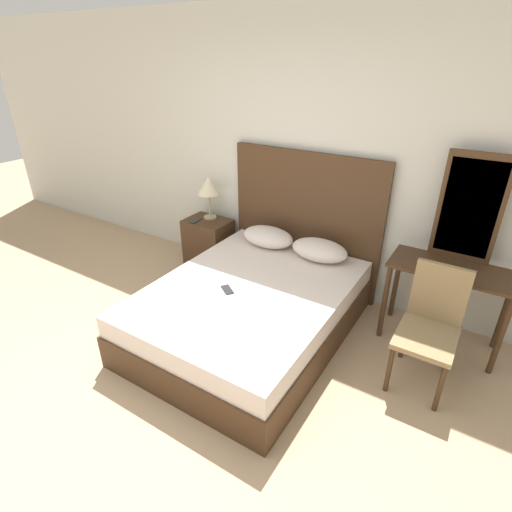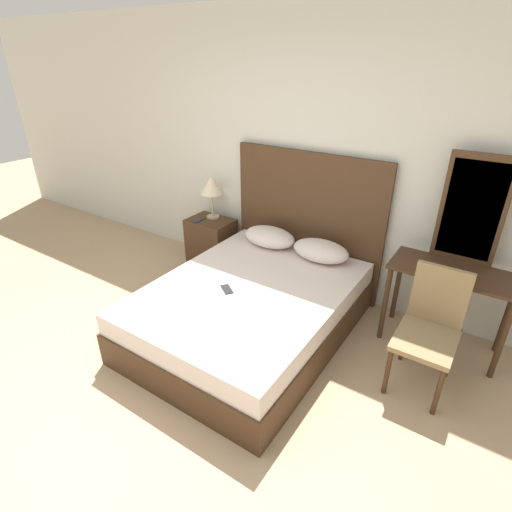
{
  "view_description": "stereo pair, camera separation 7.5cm",
  "coord_description": "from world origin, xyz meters",
  "px_view_note": "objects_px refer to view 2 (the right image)",
  "views": [
    {
      "loc": [
        1.74,
        -1.16,
        2.27
      ],
      "look_at": [
        0.15,
        1.37,
        0.74
      ],
      "focal_mm": 28.0,
      "sensor_mm": 36.0,
      "label": 1
    },
    {
      "loc": [
        1.81,
        -1.12,
        2.27
      ],
      "look_at": [
        0.15,
        1.37,
        0.74
      ],
      "focal_mm": 28.0,
      "sensor_mm": 36.0,
      "label": 2
    }
  ],
  "objects_px": {
    "bed": "(250,310)",
    "chair": "(431,324)",
    "phone_on_bed": "(227,289)",
    "table_lamp": "(211,186)",
    "phone_on_nightstand": "(198,220)",
    "vanity_desk": "(451,285)",
    "nightstand": "(211,243)"
  },
  "relations": [
    {
      "from": "nightstand",
      "to": "chair",
      "type": "relative_size",
      "value": 0.63
    },
    {
      "from": "phone_on_bed",
      "to": "phone_on_nightstand",
      "type": "relative_size",
      "value": 1.06
    },
    {
      "from": "nightstand",
      "to": "vanity_desk",
      "type": "xyz_separation_m",
      "value": [
        2.54,
        -0.05,
        0.31
      ]
    },
    {
      "from": "bed",
      "to": "phone_on_bed",
      "type": "xyz_separation_m",
      "value": [
        -0.13,
        -0.15,
        0.25
      ]
    },
    {
      "from": "vanity_desk",
      "to": "chair",
      "type": "bearing_deg",
      "value": -93.17
    },
    {
      "from": "table_lamp",
      "to": "chair",
      "type": "bearing_deg",
      "value": -13.75
    },
    {
      "from": "phone_on_bed",
      "to": "phone_on_nightstand",
      "type": "xyz_separation_m",
      "value": [
        -1.07,
        0.88,
        0.09
      ]
    },
    {
      "from": "table_lamp",
      "to": "phone_on_nightstand",
      "type": "distance_m",
      "value": 0.41
    },
    {
      "from": "bed",
      "to": "vanity_desk",
      "type": "relative_size",
      "value": 2.1
    },
    {
      "from": "phone_on_nightstand",
      "to": "vanity_desk",
      "type": "distance_m",
      "value": 2.64
    },
    {
      "from": "phone_on_bed",
      "to": "chair",
      "type": "relative_size",
      "value": 0.18
    },
    {
      "from": "table_lamp",
      "to": "chair",
      "type": "xyz_separation_m",
      "value": [
        2.53,
        -0.62,
        -0.44
      ]
    },
    {
      "from": "bed",
      "to": "chair",
      "type": "height_order",
      "value": "chair"
    },
    {
      "from": "table_lamp",
      "to": "vanity_desk",
      "type": "distance_m",
      "value": 2.59
    },
    {
      "from": "bed",
      "to": "chair",
      "type": "bearing_deg",
      "value": 11.02
    },
    {
      "from": "bed",
      "to": "vanity_desk",
      "type": "bearing_deg",
      "value": 28.11
    },
    {
      "from": "phone_on_bed",
      "to": "nightstand",
      "type": "height_order",
      "value": "nightstand"
    },
    {
      "from": "chair",
      "to": "phone_on_nightstand",
      "type": "bearing_deg",
      "value": 170.18
    },
    {
      "from": "nightstand",
      "to": "phone_on_nightstand",
      "type": "xyz_separation_m",
      "value": [
        -0.1,
        -0.09,
        0.29
      ]
    },
    {
      "from": "nightstand",
      "to": "table_lamp",
      "type": "bearing_deg",
      "value": 102.37
    },
    {
      "from": "bed",
      "to": "table_lamp",
      "type": "height_order",
      "value": "table_lamp"
    },
    {
      "from": "phone_on_bed",
      "to": "chair",
      "type": "height_order",
      "value": "chair"
    },
    {
      "from": "nightstand",
      "to": "table_lamp",
      "type": "relative_size",
      "value": 1.18
    },
    {
      "from": "phone_on_bed",
      "to": "table_lamp",
      "type": "xyz_separation_m",
      "value": [
        -0.99,
        1.04,
        0.46
      ]
    },
    {
      "from": "bed",
      "to": "phone_on_nightstand",
      "type": "height_order",
      "value": "phone_on_nightstand"
    },
    {
      "from": "phone_on_bed",
      "to": "chair",
      "type": "bearing_deg",
      "value": 15.34
    },
    {
      "from": "table_lamp",
      "to": "chair",
      "type": "height_order",
      "value": "table_lamp"
    },
    {
      "from": "bed",
      "to": "vanity_desk",
      "type": "height_order",
      "value": "vanity_desk"
    },
    {
      "from": "nightstand",
      "to": "phone_on_nightstand",
      "type": "height_order",
      "value": "phone_on_nightstand"
    },
    {
      "from": "nightstand",
      "to": "phone_on_bed",
      "type": "bearing_deg",
      "value": -44.83
    },
    {
      "from": "vanity_desk",
      "to": "chair",
      "type": "xyz_separation_m",
      "value": [
        -0.03,
        -0.49,
        -0.09
      ]
    },
    {
      "from": "table_lamp",
      "to": "vanity_desk",
      "type": "bearing_deg",
      "value": -2.8
    }
  ]
}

